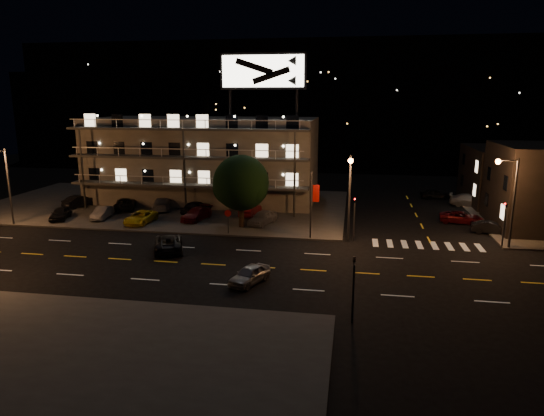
% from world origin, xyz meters
% --- Properties ---
extents(ground, '(140.00, 140.00, 0.00)m').
position_xyz_m(ground, '(0.00, 0.00, 0.00)').
color(ground, black).
rests_on(ground, ground).
extents(curb_nw, '(44.00, 24.00, 0.15)m').
position_xyz_m(curb_nw, '(-14.00, 20.00, 0.07)').
color(curb_nw, '#3E3E3B').
rests_on(curb_nw, ground).
extents(motel, '(28.00, 13.80, 18.10)m').
position_xyz_m(motel, '(-9.94, 23.88, 5.34)').
color(motel, gray).
rests_on(motel, ground).
extents(side_bldg_back, '(14.06, 12.00, 7.00)m').
position_xyz_m(side_bldg_back, '(29.99, 28.00, 3.50)').
color(side_bldg_back, black).
rests_on(side_bldg_back, ground).
extents(hill_backdrop, '(120.00, 25.00, 24.00)m').
position_xyz_m(hill_backdrop, '(-5.94, 68.78, 11.55)').
color(hill_backdrop, black).
rests_on(hill_backdrop, ground).
extents(streetlight_nw, '(0.44, 1.92, 8.00)m').
position_xyz_m(streetlight_nw, '(-26.00, 7.94, 4.96)').
color(streetlight_nw, '#2D2D30').
rests_on(streetlight_nw, ground).
extents(streetlight_nc, '(0.44, 1.92, 8.00)m').
position_xyz_m(streetlight_nc, '(8.50, 7.94, 4.96)').
color(streetlight_nc, '#2D2D30').
rests_on(streetlight_nc, ground).
extents(streetlight_ne, '(1.92, 0.44, 8.00)m').
position_xyz_m(streetlight_ne, '(22.14, 8.30, 4.96)').
color(streetlight_ne, '#2D2D30').
rests_on(streetlight_ne, ground).
extents(signal_nw, '(0.20, 0.27, 4.60)m').
position_xyz_m(signal_nw, '(9.00, 8.50, 2.57)').
color(signal_nw, '#2D2D30').
rests_on(signal_nw, ground).
extents(signal_sw, '(0.20, 0.27, 4.60)m').
position_xyz_m(signal_sw, '(9.00, -8.50, 2.57)').
color(signal_sw, '#2D2D30').
rests_on(signal_sw, ground).
extents(signal_ne, '(0.27, 0.20, 4.60)m').
position_xyz_m(signal_ne, '(22.00, 8.50, 2.57)').
color(signal_ne, '#2D2D30').
rests_on(signal_ne, ground).
extents(banner_north, '(0.83, 0.16, 6.40)m').
position_xyz_m(banner_north, '(5.09, 8.40, 3.43)').
color(banner_north, '#2D2D30').
rests_on(banner_north, ground).
extents(stop_sign, '(0.91, 0.11, 2.61)m').
position_xyz_m(stop_sign, '(-3.00, 8.57, 1.71)').
color(stop_sign, '#2D2D30').
rests_on(stop_sign, ground).
extents(tree, '(5.84, 5.62, 7.35)m').
position_xyz_m(tree, '(-2.33, 11.21, 4.52)').
color(tree, black).
rests_on(tree, curb_nw).
extents(lot_car_0, '(2.55, 4.14, 1.32)m').
position_xyz_m(lot_car_0, '(-22.29, 10.92, 0.81)').
color(lot_car_0, black).
rests_on(lot_car_0, curb_nw).
extents(lot_car_1, '(1.72, 3.92, 1.25)m').
position_xyz_m(lot_car_1, '(-18.05, 12.04, 0.78)').
color(lot_car_1, gray).
rests_on(lot_car_1, curb_nw).
extents(lot_car_2, '(2.39, 4.66, 1.26)m').
position_xyz_m(lot_car_2, '(-13.03, 10.80, 0.78)').
color(lot_car_2, yellow).
rests_on(lot_car_2, curb_nw).
extents(lot_car_3, '(2.79, 4.71, 1.28)m').
position_xyz_m(lot_car_3, '(-7.72, 13.19, 0.79)').
color(lot_car_3, '#550C11').
rests_on(lot_car_3, curb_nw).
extents(lot_car_4, '(2.93, 4.46, 1.41)m').
position_xyz_m(lot_car_4, '(-0.37, 12.56, 0.86)').
color(lot_car_4, gray).
rests_on(lot_car_4, curb_nw).
extents(lot_car_5, '(2.87, 4.43, 1.38)m').
position_xyz_m(lot_car_5, '(-23.64, 17.07, 0.84)').
color(lot_car_5, black).
rests_on(lot_car_5, curb_nw).
extents(lot_car_6, '(3.76, 5.35, 1.36)m').
position_xyz_m(lot_car_6, '(-17.57, 16.60, 0.83)').
color(lot_car_6, black).
rests_on(lot_car_6, curb_nw).
extents(lot_car_7, '(3.22, 5.33, 1.45)m').
position_xyz_m(lot_car_7, '(-13.15, 17.09, 0.87)').
color(lot_car_7, gray).
rests_on(lot_car_7, curb_nw).
extents(lot_car_8, '(2.83, 4.65, 1.48)m').
position_xyz_m(lot_car_8, '(-8.68, 16.00, 0.89)').
color(lot_car_8, black).
rests_on(lot_car_8, curb_nw).
extents(lot_car_9, '(1.87, 4.29, 1.37)m').
position_xyz_m(lot_car_9, '(-2.38, 15.89, 0.84)').
color(lot_car_9, '#550C11').
rests_on(lot_car_9, curb_nw).
extents(side_car_0, '(3.88, 1.96, 1.22)m').
position_xyz_m(side_car_0, '(22.27, 13.17, 0.61)').
color(side_car_0, black).
rests_on(side_car_0, ground).
extents(side_car_1, '(4.75, 2.79, 1.24)m').
position_xyz_m(side_car_1, '(20.27, 17.04, 0.62)').
color(side_car_1, '#550C11').
rests_on(side_car_1, ground).
extents(side_car_2, '(5.38, 2.94, 1.48)m').
position_xyz_m(side_car_2, '(23.14, 25.81, 0.74)').
color(side_car_2, gray).
rests_on(side_car_2, ground).
extents(side_car_3, '(3.86, 1.96, 1.26)m').
position_xyz_m(side_car_3, '(19.48, 29.80, 0.63)').
color(side_car_3, black).
rests_on(side_car_3, ground).
extents(road_car_east, '(2.86, 4.07, 1.29)m').
position_xyz_m(road_car_east, '(1.70, -3.39, 0.64)').
color(road_car_east, gray).
rests_on(road_car_east, ground).
extents(road_car_west, '(3.94, 5.54, 1.40)m').
position_xyz_m(road_car_west, '(-6.87, 2.94, 0.70)').
color(road_car_west, black).
rests_on(road_car_west, ground).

